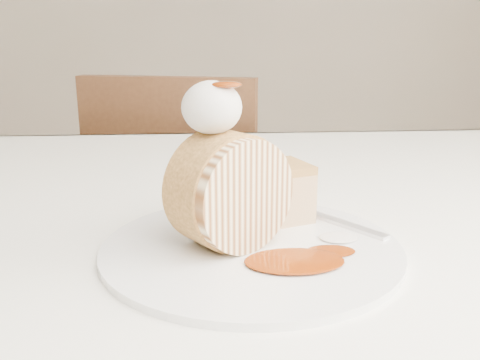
{
  "coord_description": "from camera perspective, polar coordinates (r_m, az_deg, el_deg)",
  "views": [
    {
      "loc": [
        -0.01,
        -0.43,
        0.95
      ],
      "look_at": [
        0.02,
        0.05,
        0.82
      ],
      "focal_mm": 40.0,
      "sensor_mm": 36.0,
      "label": 1
    }
  ],
  "objects": [
    {
      "name": "table",
      "position": [
        0.7,
        -2.59,
        -9.16
      ],
      "size": [
        1.4,
        0.9,
        0.75
      ],
      "color": "white",
      "rests_on": "ground"
    },
    {
      "name": "chair_far",
      "position": [
        1.37,
        -6.06,
        -4.25
      ],
      "size": [
        0.49,
        0.49,
        0.86
      ],
      "rotation": [
        0.0,
        0.0,
        2.88
      ],
      "color": "brown",
      "rests_on": "ground"
    },
    {
      "name": "plate",
      "position": [
        0.51,
        1.21,
        -7.28
      ],
      "size": [
        0.36,
        0.36,
        0.01
      ],
      "primitive_type": "cylinder",
      "rotation": [
        0.0,
        0.0,
        0.35
      ],
      "color": "white",
      "rests_on": "table"
    },
    {
      "name": "roulade_slice",
      "position": [
        0.49,
        -1.05,
        -1.22
      ],
      "size": [
        0.12,
        0.11,
        0.1
      ],
      "primitive_type": "cylinder",
      "rotation": [
        1.57,
        0.0,
        0.63
      ],
      "color": "#FEE6B1",
      "rests_on": "plate"
    },
    {
      "name": "cake_chunk",
      "position": [
        0.57,
        3.97,
        -1.68
      ],
      "size": [
        0.08,
        0.08,
        0.05
      ],
      "primitive_type": "cube",
      "rotation": [
        0.0,
        0.0,
        0.35
      ],
      "color": "tan",
      "rests_on": "plate"
    },
    {
      "name": "whipped_cream",
      "position": [
        0.48,
        -3.03,
        7.73
      ],
      "size": [
        0.05,
        0.05,
        0.05
      ],
      "primitive_type": "ellipsoid",
      "color": "white",
      "rests_on": "roulade_slice"
    },
    {
      "name": "caramel_drizzle",
      "position": [
        0.47,
        -1.47,
        10.87
      ],
      "size": [
        0.03,
        0.02,
        0.01
      ],
      "primitive_type": "ellipsoid",
      "color": "#7B2905",
      "rests_on": "whipped_cream"
    },
    {
      "name": "caramel_pool",
      "position": [
        0.47,
        5.82,
        -8.56
      ],
      "size": [
        0.1,
        0.08,
        0.0
      ],
      "primitive_type": null,
      "rotation": [
        0.0,
        0.0,
        0.35
      ],
      "color": "#7B2905",
      "rests_on": "plate"
    },
    {
      "name": "fork",
      "position": [
        0.57,
        10.39,
        -4.41
      ],
      "size": [
        0.12,
        0.15,
        0.0
      ],
      "primitive_type": "cube",
      "rotation": [
        0.0,
        0.0,
        0.64
      ],
      "color": "silver",
      "rests_on": "plate"
    }
  ]
}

